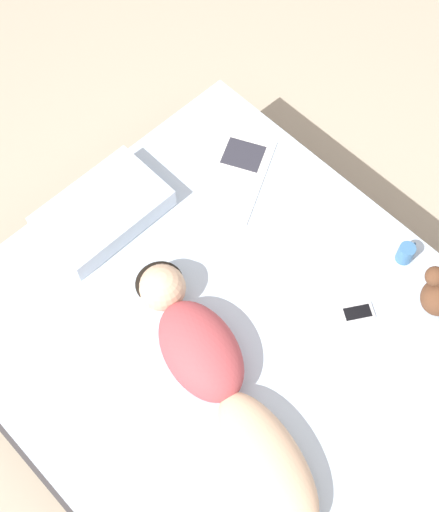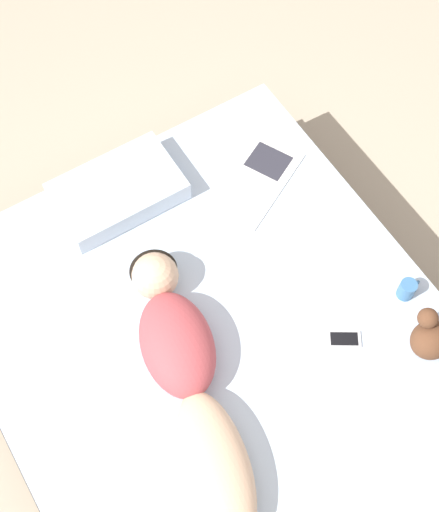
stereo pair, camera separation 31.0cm
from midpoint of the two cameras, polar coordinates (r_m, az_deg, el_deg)
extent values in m
plane|color=#B7A88E|center=(3.48, 2.41, -9.82)|extent=(12.00, 12.00, 0.00)
cube|color=#383333|center=(3.34, 2.51, -9.03)|extent=(1.92, 2.15, 0.30)
cube|color=silver|center=(3.10, 2.70, -7.51)|extent=(1.86, 2.09, 0.21)
ellipsoid|color=#DBB28E|center=(2.77, 3.03, -16.65)|extent=(0.38, 0.63, 0.17)
ellipsoid|color=#B2474C|center=(2.88, -0.32, -7.38)|extent=(0.39, 0.52, 0.20)
ellipsoid|color=black|center=(3.01, -2.40, -1.43)|extent=(0.24, 0.23, 0.11)
sphere|color=#DBB28E|center=(3.00, -2.26, -1.88)|extent=(0.20, 0.20, 0.20)
cube|color=white|center=(3.31, 4.54, 4.34)|extent=(0.34, 0.35, 0.01)
cube|color=white|center=(3.44, 6.53, 7.27)|extent=(0.34, 0.35, 0.01)
cube|color=#2D2D38|center=(3.43, 6.54, 7.32)|extent=(0.23, 0.24, 0.00)
cylinder|color=teal|center=(3.18, 17.49, -2.84)|extent=(0.07, 0.07, 0.10)
cylinder|color=black|center=(3.14, 17.68, -2.52)|extent=(0.06, 0.06, 0.01)
torus|color=teal|center=(3.20, 18.03, -2.47)|extent=(0.06, 0.01, 0.06)
cube|color=silver|center=(3.06, 12.82, -6.80)|extent=(0.16, 0.14, 0.01)
cube|color=black|center=(3.06, 12.84, -6.77)|extent=(0.13, 0.11, 0.00)
ellipsoid|color=brown|center=(3.08, 19.39, -6.63)|extent=(0.18, 0.16, 0.15)
sphere|color=brown|center=(3.00, 19.21, -5.01)|extent=(0.08, 0.08, 0.08)
cube|color=silver|center=(3.28, -5.46, 4.94)|extent=(0.57, 0.36, 0.11)
camera|label=1|loc=(0.16, -87.12, 5.46)|focal=50.00mm
camera|label=2|loc=(0.16, 92.88, -5.46)|focal=50.00mm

